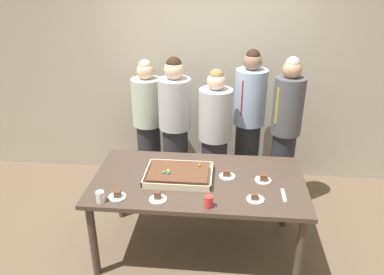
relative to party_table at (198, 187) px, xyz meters
name	(u,v)px	position (x,y,z in m)	size (l,w,h in m)	color
ground_plane	(198,247)	(0.00, 0.00, -0.71)	(12.00, 12.00, 0.00)	brown
interior_back_panel	(209,61)	(0.00, 1.60, 0.79)	(8.00, 0.12, 3.00)	#B2A893
party_table	(198,187)	(0.00, 0.00, 0.00)	(1.94, 1.03, 0.79)	#47382D
sheet_cake	(179,174)	(-0.18, 0.01, 0.12)	(0.61, 0.45, 0.10)	beige
plated_slice_near_left	(263,179)	(0.59, 0.03, 0.10)	(0.15, 0.15, 0.07)	white
plated_slice_near_right	(227,175)	(0.26, 0.07, 0.10)	(0.15, 0.15, 0.07)	white
plated_slice_far_left	(117,196)	(-0.66, -0.36, 0.10)	(0.15, 0.15, 0.07)	white
plated_slice_far_right	(255,198)	(0.50, -0.29, 0.10)	(0.15, 0.15, 0.06)	white
plated_slice_center_front	(158,197)	(-0.31, -0.36, 0.10)	(0.15, 0.15, 0.07)	white
drink_cup_nearest	(100,197)	(-0.78, -0.44, 0.13)	(0.07, 0.07, 0.10)	white
drink_cup_middle	(209,202)	(0.12, -0.42, 0.13)	(0.07, 0.07, 0.10)	red
cake_server_utensil	(284,195)	(0.75, -0.20, 0.09)	(0.03, 0.20, 0.01)	silver
person_serving_front	(215,137)	(0.12, 0.86, 0.11)	(0.36, 0.36, 1.60)	#28282D
person_green_shirt_behind	(148,123)	(-0.71, 1.20, 0.12)	(0.36, 0.36, 1.60)	#28282D
person_striped_tie_right	(285,133)	(0.88, 0.86, 0.20)	(0.32, 0.32, 1.75)	#28282D
person_far_right_suit	(249,122)	(0.50, 1.15, 0.20)	(0.36, 0.36, 1.75)	#28282D
person_back_corner	(175,129)	(-0.34, 0.93, 0.17)	(0.36, 0.36, 1.70)	#28282D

